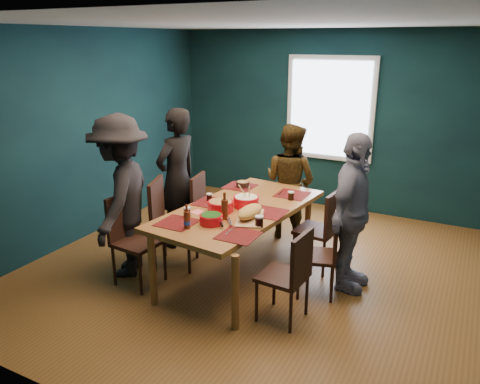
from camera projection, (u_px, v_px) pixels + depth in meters
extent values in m
cube|color=brown|center=(259.00, 270.00, 5.43)|extent=(5.00, 5.00, 0.01)
cube|color=silver|center=(262.00, 23.00, 4.59)|extent=(5.00, 5.00, 0.01)
cube|color=#0F3333|center=(87.00, 135.00, 6.10)|extent=(0.01, 5.00, 2.70)
cube|color=#0F3333|center=(330.00, 122.00, 7.12)|extent=(5.00, 0.01, 2.70)
cube|color=#0F3333|center=(90.00, 241.00, 2.90)|extent=(5.00, 0.01, 2.70)
cube|color=silver|center=(330.00, 109.00, 7.03)|extent=(1.35, 0.06, 1.55)
cube|color=olive|center=(239.00, 210.00, 5.10)|extent=(1.28, 2.21, 0.05)
cylinder|color=olive|center=(153.00, 271.00, 4.61)|extent=(0.07, 0.07, 0.75)
cylinder|color=olive|center=(235.00, 293.00, 4.20)|extent=(0.07, 0.07, 0.75)
cylinder|color=olive|center=(242.00, 210.00, 6.24)|extent=(0.07, 0.07, 0.75)
cylinder|color=olive|center=(308.00, 222.00, 5.83)|extent=(0.07, 0.07, 0.75)
cube|color=black|center=(213.00, 213.00, 5.90)|extent=(0.49, 0.49, 0.04)
cube|color=black|center=(198.00, 193.00, 5.88)|extent=(0.12, 0.42, 0.46)
cylinder|color=black|center=(195.00, 234.00, 5.86)|extent=(0.03, 0.03, 0.43)
cylinder|color=black|center=(222.00, 238.00, 5.76)|extent=(0.03, 0.03, 0.43)
cylinder|color=black|center=(205.00, 224.00, 6.19)|extent=(0.03, 0.03, 0.43)
cylinder|color=black|center=(231.00, 227.00, 6.09)|extent=(0.03, 0.03, 0.43)
cube|color=black|center=(175.00, 225.00, 5.40)|extent=(0.60, 0.60, 0.04)
cube|color=black|center=(156.00, 202.00, 5.34)|extent=(0.20, 0.45, 0.51)
cylinder|color=black|center=(155.00, 252.00, 5.31)|extent=(0.04, 0.04, 0.48)
cylinder|color=black|center=(189.00, 254.00, 5.27)|extent=(0.04, 0.04, 0.48)
cylinder|color=black|center=(165.00, 238.00, 5.69)|extent=(0.04, 0.04, 0.48)
cylinder|color=black|center=(197.00, 240.00, 5.64)|extent=(0.04, 0.04, 0.48)
cube|color=black|center=(138.00, 243.00, 4.99)|extent=(0.48, 0.48, 0.04)
cube|color=black|center=(123.00, 216.00, 5.01)|extent=(0.08, 0.45, 0.49)
cylinder|color=black|center=(114.00, 266.00, 5.01)|extent=(0.03, 0.03, 0.46)
cylinder|color=black|center=(140.00, 275.00, 4.82)|extent=(0.03, 0.03, 0.46)
cylinder|color=black|center=(139.00, 253.00, 5.32)|extent=(0.03, 0.03, 0.46)
cylinder|color=black|center=(165.00, 261.00, 5.13)|extent=(0.03, 0.03, 0.46)
cube|color=black|center=(316.00, 230.00, 5.35)|extent=(0.47, 0.47, 0.04)
cube|color=black|center=(333.00, 213.00, 5.17)|extent=(0.08, 0.43, 0.47)
cylinder|color=black|center=(294.00, 252.00, 5.37)|extent=(0.03, 0.03, 0.44)
cylinder|color=black|center=(323.00, 259.00, 5.18)|extent=(0.03, 0.03, 0.44)
cylinder|color=black|center=(307.00, 241.00, 5.67)|extent=(0.03, 0.03, 0.44)
cylinder|color=black|center=(336.00, 248.00, 5.48)|extent=(0.03, 0.03, 0.44)
cube|color=black|center=(317.00, 256.00, 4.80)|extent=(0.49, 0.49, 0.04)
cube|color=black|center=(336.00, 236.00, 4.70)|extent=(0.15, 0.39, 0.43)
cylinder|color=black|center=(298.00, 282.00, 4.74)|extent=(0.03, 0.03, 0.40)
cylinder|color=black|center=(332.00, 285.00, 4.68)|extent=(0.03, 0.03, 0.40)
cylinder|color=black|center=(300.00, 267.00, 5.06)|extent=(0.03, 0.03, 0.40)
cylinder|color=black|center=(332.00, 269.00, 5.00)|extent=(0.03, 0.03, 0.40)
cube|color=black|center=(283.00, 277.00, 4.35)|extent=(0.44, 0.44, 0.04)
cube|color=black|center=(302.00, 257.00, 4.18)|extent=(0.07, 0.41, 0.45)
cylinder|color=black|center=(257.00, 302.00, 4.37)|extent=(0.03, 0.03, 0.42)
cylinder|color=black|center=(291.00, 313.00, 4.19)|extent=(0.03, 0.03, 0.42)
cylinder|color=black|center=(274.00, 285.00, 4.65)|extent=(0.03, 0.03, 0.42)
cylinder|color=black|center=(307.00, 295.00, 4.48)|extent=(0.03, 0.03, 0.42)
imported|color=black|center=(177.00, 178.00, 5.85)|extent=(0.53, 0.71, 1.77)
imported|color=black|center=(290.00, 182.00, 6.13)|extent=(0.86, 0.74, 1.53)
imported|color=silver|center=(352.00, 213.00, 4.80)|extent=(0.45, 1.00, 1.68)
imported|color=black|center=(122.00, 197.00, 5.11)|extent=(1.07, 1.34, 1.81)
cylinder|color=red|center=(221.00, 206.00, 4.97)|extent=(0.27, 0.27, 0.11)
cylinder|color=#528F34|center=(220.00, 202.00, 4.95)|extent=(0.24, 0.24, 0.02)
cylinder|color=red|center=(246.00, 202.00, 5.10)|extent=(0.28, 0.28, 0.11)
cylinder|color=beige|center=(246.00, 197.00, 5.09)|extent=(0.25, 0.25, 0.02)
cylinder|color=tan|center=(249.00, 194.00, 5.06)|extent=(0.08, 0.15, 0.22)
cylinder|color=tan|center=(244.00, 193.00, 5.09)|extent=(0.07, 0.16, 0.22)
cylinder|color=red|center=(211.00, 219.00, 4.63)|extent=(0.23, 0.23, 0.10)
cylinder|color=#174912|center=(211.00, 215.00, 4.61)|extent=(0.20, 0.20, 0.02)
cube|color=#DEA877|center=(250.00, 218.00, 4.76)|extent=(0.43, 0.57, 0.02)
ellipsoid|color=gold|center=(250.00, 212.00, 4.74)|extent=(0.32, 0.45, 0.12)
cube|color=silver|center=(230.00, 221.00, 4.64)|extent=(0.14, 0.18, 0.00)
cylinder|color=black|center=(222.00, 224.00, 4.55)|extent=(0.09, 0.10, 0.02)
sphere|color=#185012|center=(245.00, 215.00, 4.64)|extent=(0.04, 0.04, 0.04)
sphere|color=#185012|center=(250.00, 211.00, 4.74)|extent=(0.04, 0.04, 0.04)
sphere|color=#185012|center=(255.00, 208.00, 4.84)|extent=(0.04, 0.04, 0.04)
cylinder|color=black|center=(243.00, 184.00, 5.79)|extent=(0.17, 0.17, 0.07)
cylinder|color=#528F34|center=(243.00, 182.00, 5.78)|extent=(0.14, 0.14, 0.02)
cylinder|color=#4D1D0D|center=(187.00, 220.00, 4.51)|extent=(0.06, 0.06, 0.17)
cylinder|color=#4D1D0D|center=(186.00, 208.00, 4.47)|extent=(0.03, 0.03, 0.07)
cylinder|color=#1635A0|center=(187.00, 223.00, 4.52)|extent=(0.07, 0.07, 0.04)
cylinder|color=#4D1D0D|center=(225.00, 210.00, 4.74)|extent=(0.07, 0.07, 0.20)
cylinder|color=#4D1D0D|center=(225.00, 196.00, 4.70)|extent=(0.03, 0.03, 0.08)
cylinder|color=black|center=(187.00, 212.00, 4.81)|extent=(0.07, 0.07, 0.10)
cylinder|color=silver|center=(187.00, 208.00, 4.80)|extent=(0.07, 0.07, 0.01)
cylinder|color=black|center=(259.00, 222.00, 4.55)|extent=(0.08, 0.08, 0.11)
cylinder|color=silver|center=(259.00, 217.00, 4.53)|extent=(0.08, 0.08, 0.02)
cylinder|color=black|center=(291.00, 196.00, 5.32)|extent=(0.07, 0.07, 0.10)
cylinder|color=silver|center=(291.00, 192.00, 5.31)|extent=(0.07, 0.07, 0.01)
cylinder|color=black|center=(209.00, 197.00, 5.29)|extent=(0.06, 0.06, 0.09)
cylinder|color=silver|center=(209.00, 194.00, 5.28)|extent=(0.06, 0.06, 0.01)
cube|color=#ED646A|center=(270.00, 211.00, 4.98)|extent=(0.17, 0.17, 0.00)
cube|color=#ED646A|center=(198.00, 212.00, 4.96)|extent=(0.15, 0.15, 0.00)
cube|color=#ED646A|center=(243.00, 236.00, 4.35)|extent=(0.20, 0.20, 0.00)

